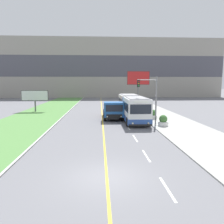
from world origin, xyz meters
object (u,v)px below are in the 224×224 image
at_px(billboard_small, 35,96).
at_px(planter_round_third, 146,110).
at_px(traffic_light_mast, 150,94).
at_px(planter_round_second, 153,115).
at_px(billboard_large, 138,79).
at_px(planter_round_near, 163,121).
at_px(city_bus, 132,107).
at_px(dump_truck, 113,110).
at_px(planter_round_far, 139,107).

xyz_separation_m(billboard_small, planter_round_third, (17.97, -3.75, -1.99)).
relative_size(traffic_light_mast, planter_round_third, 4.50).
relative_size(traffic_light_mast, planter_round_second, 4.62).
relative_size(traffic_light_mast, billboard_large, 0.76).
height_order(billboard_small, planter_round_third, billboard_small).
bearing_deg(planter_round_third, billboard_large, 84.95).
bearing_deg(planter_round_second, traffic_light_mast, -109.00).
xyz_separation_m(planter_round_near, planter_round_third, (0.15, 9.66, 0.01)).
relative_size(city_bus, dump_truck, 1.84).
distance_m(city_bus, planter_round_second, 2.95).
relative_size(billboard_small, planter_round_third, 3.57).
height_order(city_bus, planter_round_second, city_bus).
distance_m(city_bus, billboard_small, 17.27).
bearing_deg(traffic_light_mast, planter_round_far, 85.11).
bearing_deg(planter_round_far, billboard_small, -176.50).
xyz_separation_m(dump_truck, planter_round_far, (5.14, 9.49, -0.56)).
distance_m(dump_truck, planter_round_second, 5.34).
relative_size(billboard_large, planter_round_near, 6.01).
bearing_deg(city_bus, billboard_small, 151.04).
distance_m(billboard_large, planter_round_near, 25.02).
bearing_deg(planter_round_second, planter_round_third, 88.75).
distance_m(city_bus, dump_truck, 2.56).
bearing_deg(billboard_large, dump_truck, -109.04).
distance_m(traffic_light_mast, billboard_small, 20.71).
bearing_deg(planter_round_near, planter_round_second, 89.43).
height_order(dump_truck, planter_round_near, dump_truck).
distance_m(planter_round_second, planter_round_third, 4.83).
bearing_deg(city_bus, traffic_light_mast, -70.42).
bearing_deg(planter_round_second, dump_truck, 178.07).
relative_size(billboard_large, planter_round_second, 6.10).
relative_size(billboard_large, planter_round_far, 5.71).
bearing_deg(billboard_large, billboard_small, -150.14).
xyz_separation_m(billboard_small, planter_round_near, (17.81, -13.41, -2.00)).
height_order(dump_truck, planter_round_second, dump_truck).
distance_m(traffic_light_mast, planter_round_near, 3.35).
bearing_deg(traffic_light_mast, planter_round_second, 71.00).
height_order(traffic_light_mast, billboard_large, billboard_large).
xyz_separation_m(dump_truck, planter_round_near, (5.26, -5.01, -0.59)).
distance_m(billboard_large, planter_round_second, 20.32).
height_order(dump_truck, planter_round_third, dump_truck).
relative_size(planter_round_second, planter_round_third, 0.97).
height_order(planter_round_second, planter_round_third, planter_round_third).
distance_m(billboard_large, planter_round_third, 15.68).
bearing_deg(planter_round_far, dump_truck, -118.43).
bearing_deg(planter_round_near, planter_round_far, 90.48).
distance_m(planter_round_second, planter_round_far, 9.67).
height_order(billboard_large, planter_round_second, billboard_large).
relative_size(traffic_light_mast, billboard_small, 1.26).
xyz_separation_m(billboard_large, billboard_small, (-19.28, -11.07, -2.97)).
xyz_separation_m(city_bus, billboard_large, (4.19, 19.42, 3.99)).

